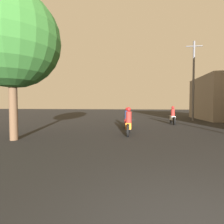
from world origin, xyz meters
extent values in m
cylinder|color=black|center=(-1.28, 8.45, 0.33)|extent=(0.10, 0.66, 0.66)
cylinder|color=black|center=(-1.28, 7.09, 0.33)|extent=(0.10, 0.66, 0.66)
cube|color=orange|center=(-1.28, 7.77, 0.50)|extent=(0.30, 0.84, 0.34)
cylinder|color=black|center=(-1.28, 8.21, 0.77)|extent=(0.60, 0.04, 0.04)
cylinder|color=maroon|center=(-1.28, 7.69, 0.97)|extent=(0.32, 0.32, 0.61)
sphere|color=#A51919|center=(-1.28, 7.69, 1.40)|extent=(0.24, 0.24, 0.24)
cylinder|color=black|center=(-1.53, 11.23, 0.29)|extent=(0.10, 0.58, 0.58)
cylinder|color=black|center=(-1.53, 9.95, 0.29)|extent=(0.10, 0.58, 0.58)
cube|color=red|center=(-1.53, 10.59, 0.47)|extent=(0.30, 0.73, 0.36)
cylinder|color=black|center=(-1.53, 11.01, 0.75)|extent=(0.60, 0.04, 0.04)
cylinder|color=navy|center=(-1.53, 10.52, 0.93)|extent=(0.32, 0.32, 0.56)
sphere|color=#A51919|center=(-1.53, 10.52, 1.33)|extent=(0.24, 0.24, 0.24)
cylinder|color=black|center=(2.17, 14.25, 0.34)|extent=(0.10, 0.67, 0.67)
cylinder|color=black|center=(2.17, 12.89, 0.34)|extent=(0.10, 0.67, 0.67)
cube|color=silver|center=(2.17, 13.57, 0.51)|extent=(0.30, 0.94, 0.36)
cylinder|color=black|center=(2.17, 14.02, 0.79)|extent=(0.60, 0.04, 0.04)
cylinder|color=maroon|center=(2.17, 13.48, 0.99)|extent=(0.32, 0.32, 0.59)
sphere|color=#A51919|center=(2.17, 13.48, 1.40)|extent=(0.24, 0.24, 0.24)
cylinder|color=slate|center=(4.84, 17.04, 4.03)|extent=(0.20, 0.20, 8.07)
cylinder|color=slate|center=(4.84, 17.04, 7.57)|extent=(1.60, 0.10, 0.10)
cylinder|color=brown|center=(-6.50, 5.47, 1.54)|extent=(0.36, 0.36, 3.08)
sphere|color=#2D6628|center=(-6.50, 5.47, 4.60)|extent=(4.36, 4.36, 4.36)
camera|label=1|loc=(-0.82, -1.87, 1.65)|focal=28.00mm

